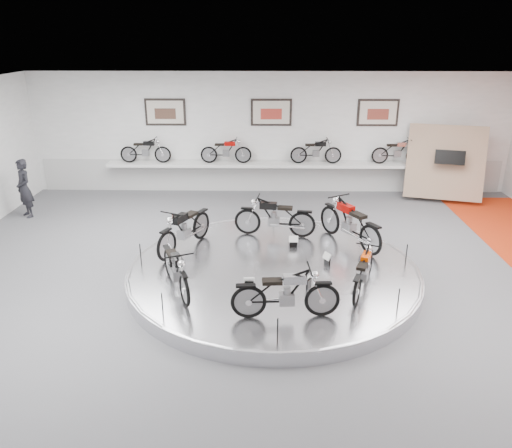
{
  "coord_description": "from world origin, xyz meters",
  "views": [
    {
      "loc": [
        -0.2,
        -9.67,
        5.13
      ],
      "look_at": [
        -0.39,
        0.6,
        1.2
      ],
      "focal_mm": 35.0,
      "sensor_mm": 36.0,
      "label": 1
    }
  ],
  "objects_px": {
    "display_platform": "(273,273)",
    "bike_c": "(184,228)",
    "bike_e": "(286,293)",
    "visitor": "(24,188)",
    "bike_f": "(364,271)",
    "shelf": "(271,165)",
    "bike_d": "(176,269)",
    "bike_b": "(275,217)",
    "bike_a": "(350,222)"
  },
  "relations": [
    {
      "from": "shelf",
      "to": "bike_e",
      "type": "height_order",
      "value": "bike_e"
    },
    {
      "from": "display_platform",
      "to": "bike_a",
      "type": "distance_m",
      "value": 2.4
    },
    {
      "from": "display_platform",
      "to": "bike_c",
      "type": "relative_size",
      "value": 3.53
    },
    {
      "from": "shelf",
      "to": "display_platform",
      "type": "bearing_deg",
      "value": -90.0
    },
    {
      "from": "shelf",
      "to": "bike_f",
      "type": "xyz_separation_m",
      "value": [
        1.76,
        -7.48,
        -0.26
      ]
    },
    {
      "from": "visitor",
      "to": "bike_b",
      "type": "bearing_deg",
      "value": 27.3
    },
    {
      "from": "display_platform",
      "to": "bike_b",
      "type": "height_order",
      "value": "bike_b"
    },
    {
      "from": "display_platform",
      "to": "bike_a",
      "type": "height_order",
      "value": "bike_a"
    },
    {
      "from": "shelf",
      "to": "bike_c",
      "type": "xyz_separation_m",
      "value": [
        -2.09,
        -5.45,
        -0.17
      ]
    },
    {
      "from": "bike_c",
      "to": "bike_d",
      "type": "relative_size",
      "value": 1.12
    },
    {
      "from": "bike_b",
      "to": "bike_d",
      "type": "xyz_separation_m",
      "value": [
        -2.01,
        -2.94,
        -0.04
      ]
    },
    {
      "from": "visitor",
      "to": "bike_f",
      "type": "bearing_deg",
      "value": 14.43
    },
    {
      "from": "bike_c",
      "to": "bike_d",
      "type": "bearing_deg",
      "value": 29.5
    },
    {
      "from": "bike_b",
      "to": "shelf",
      "type": "bearing_deg",
      "value": -81.4
    },
    {
      "from": "shelf",
      "to": "bike_f",
      "type": "height_order",
      "value": "bike_f"
    },
    {
      "from": "bike_d",
      "to": "bike_e",
      "type": "relative_size",
      "value": 0.97
    },
    {
      "from": "bike_c",
      "to": "visitor",
      "type": "xyz_separation_m",
      "value": [
        -5.19,
        3.02,
        0.04
      ]
    },
    {
      "from": "bike_e",
      "to": "shelf",
      "type": "bearing_deg",
      "value": 87.22
    },
    {
      "from": "bike_f",
      "to": "display_platform",
      "type": "bearing_deg",
      "value": 80.16
    },
    {
      "from": "bike_f",
      "to": "visitor",
      "type": "bearing_deg",
      "value": 82.4
    },
    {
      "from": "display_platform",
      "to": "bike_d",
      "type": "xyz_separation_m",
      "value": [
        -1.95,
        -1.11,
        0.63
      ]
    },
    {
      "from": "shelf",
      "to": "bike_f",
      "type": "distance_m",
      "value": 7.69
    },
    {
      "from": "shelf",
      "to": "bike_c",
      "type": "distance_m",
      "value": 5.84
    },
    {
      "from": "bike_a",
      "to": "bike_e",
      "type": "xyz_separation_m",
      "value": [
        -1.68,
        -3.42,
        -0.07
      ]
    },
    {
      "from": "bike_a",
      "to": "bike_d",
      "type": "relative_size",
      "value": 1.18
    },
    {
      "from": "display_platform",
      "to": "bike_d",
      "type": "distance_m",
      "value": 2.33
    },
    {
      "from": "bike_f",
      "to": "bike_b",
      "type": "bearing_deg",
      "value": 52.02
    },
    {
      "from": "bike_d",
      "to": "visitor",
      "type": "height_order",
      "value": "visitor"
    },
    {
      "from": "bike_d",
      "to": "bike_f",
      "type": "distance_m",
      "value": 3.71
    },
    {
      "from": "shelf",
      "to": "bike_b",
      "type": "xyz_separation_m",
      "value": [
        0.06,
        -4.58,
        -0.19
      ]
    },
    {
      "from": "bike_f",
      "to": "visitor",
      "type": "relative_size",
      "value": 0.86
    },
    {
      "from": "display_platform",
      "to": "visitor",
      "type": "relative_size",
      "value": 3.68
    },
    {
      "from": "bike_a",
      "to": "display_platform",
      "type": "bearing_deg",
      "value": 94.87
    },
    {
      "from": "bike_b",
      "to": "bike_f",
      "type": "height_order",
      "value": "bike_b"
    },
    {
      "from": "display_platform",
      "to": "shelf",
      "type": "bearing_deg",
      "value": 90.0
    },
    {
      "from": "display_platform",
      "to": "bike_f",
      "type": "distance_m",
      "value": 2.15
    },
    {
      "from": "shelf",
      "to": "bike_d",
      "type": "distance_m",
      "value": 7.76
    },
    {
      "from": "bike_e",
      "to": "bike_f",
      "type": "bearing_deg",
      "value": 28.4
    },
    {
      "from": "display_platform",
      "to": "bike_e",
      "type": "bearing_deg",
      "value": -84.86
    },
    {
      "from": "bike_c",
      "to": "display_platform",
      "type": "bearing_deg",
      "value": 91.21
    },
    {
      "from": "display_platform",
      "to": "bike_f",
      "type": "relative_size",
      "value": 4.3
    },
    {
      "from": "bike_a",
      "to": "bike_e",
      "type": "bearing_deg",
      "value": 123.04
    },
    {
      "from": "shelf",
      "to": "visitor",
      "type": "bearing_deg",
      "value": -161.53
    },
    {
      "from": "bike_d",
      "to": "visitor",
      "type": "xyz_separation_m",
      "value": [
        -5.33,
        5.08,
        0.09
      ]
    },
    {
      "from": "shelf",
      "to": "bike_a",
      "type": "bearing_deg",
      "value": -69.78
    },
    {
      "from": "bike_d",
      "to": "bike_b",
      "type": "bearing_deg",
      "value": 122.07
    },
    {
      "from": "display_platform",
      "to": "bike_a",
      "type": "relative_size",
      "value": 3.35
    },
    {
      "from": "display_platform",
      "to": "bike_e",
      "type": "height_order",
      "value": "bike_e"
    },
    {
      "from": "bike_a",
      "to": "bike_c",
      "type": "relative_size",
      "value": 1.05
    },
    {
      "from": "bike_f",
      "to": "bike_c",
      "type": "bearing_deg",
      "value": 83.85
    }
  ]
}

